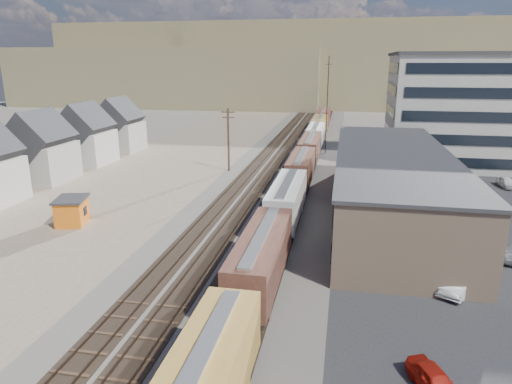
% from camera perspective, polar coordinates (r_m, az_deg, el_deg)
% --- Properties ---
extents(ground, '(300.00, 300.00, 0.00)m').
position_cam_1_polar(ground, '(33.57, -7.15, -14.56)').
color(ground, '#6B6356').
rests_on(ground, ground).
extents(ballast_bed, '(18.00, 200.00, 0.06)m').
position_cam_1_polar(ballast_bed, '(79.76, 3.97, 3.69)').
color(ballast_bed, '#4C4742').
rests_on(ballast_bed, ground).
extents(dirt_yard, '(24.00, 180.00, 0.03)m').
position_cam_1_polar(dirt_yard, '(75.45, -12.28, 2.63)').
color(dirt_yard, brown).
rests_on(dirt_yard, ground).
extents(asphalt_lot, '(26.00, 120.00, 0.04)m').
position_cam_1_polar(asphalt_lot, '(65.84, 21.60, -0.09)').
color(asphalt_lot, '#232326').
rests_on(asphalt_lot, ground).
extents(rail_tracks, '(11.40, 200.00, 0.24)m').
position_cam_1_polar(rail_tracks, '(79.81, 3.58, 3.76)').
color(rail_tracks, black).
rests_on(rail_tracks, ground).
extents(freight_train, '(3.00, 119.74, 4.46)m').
position_cam_1_polar(freight_train, '(70.85, 6.24, 4.35)').
color(freight_train, black).
rests_on(freight_train, ground).
extents(warehouse, '(12.40, 40.40, 7.25)m').
position_cam_1_polar(warehouse, '(54.32, 16.51, 1.11)').
color(warehouse, tan).
rests_on(warehouse, ground).
extents(office_tower, '(22.60, 18.60, 18.45)m').
position_cam_1_polar(office_tower, '(84.72, 23.93, 9.42)').
color(office_tower, '#9E998E').
rests_on(office_tower, ground).
extents(utility_pole_north, '(2.20, 0.32, 10.00)m').
position_cam_1_polar(utility_pole_north, '(72.59, -3.47, 6.71)').
color(utility_pole_north, '#382619').
rests_on(utility_pole_north, ground).
extents(radio_mast, '(1.20, 0.16, 18.00)m').
position_cam_1_polar(radio_mast, '(87.78, 8.88, 10.68)').
color(radio_mast, black).
rests_on(radio_mast, ground).
extents(townhouse_row, '(8.15, 68.16, 10.47)m').
position_cam_1_polar(townhouse_row, '(69.21, -28.20, 3.56)').
color(townhouse_row, '#B7B2A8').
rests_on(townhouse_row, ground).
extents(hills_north, '(265.00, 80.00, 32.00)m').
position_cam_1_polar(hills_north, '(195.52, 8.59, 14.99)').
color(hills_north, brown).
rests_on(hills_north, ground).
extents(maintenance_shed, '(4.04, 4.67, 2.93)m').
position_cam_1_polar(maintenance_shed, '(53.09, -22.02, -2.18)').
color(maintenance_shed, orange).
rests_on(maintenance_shed, ground).
extents(parked_car_red, '(3.01, 4.19, 1.32)m').
position_cam_1_polar(parked_car_red, '(27.87, 21.42, -21.16)').
color(parked_car_red, '#AB1B0F').
rests_on(parked_car_red, ground).
extents(parked_car_white, '(4.10, 5.36, 1.70)m').
position_cam_1_polar(parked_car_white, '(38.81, 24.10, -10.09)').
color(parked_car_white, silver).
rests_on(parked_car_white, ground).
extents(parked_car_blue, '(4.42, 5.32, 1.35)m').
position_cam_1_polar(parked_car_blue, '(69.13, 20.61, 1.31)').
color(parked_car_blue, navy).
rests_on(parked_car_blue, ground).
extents(parked_car_far, '(1.96, 4.23, 1.40)m').
position_cam_1_polar(parked_car_far, '(72.71, 28.84, 1.03)').
color(parked_car_far, silver).
rests_on(parked_car_far, ground).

